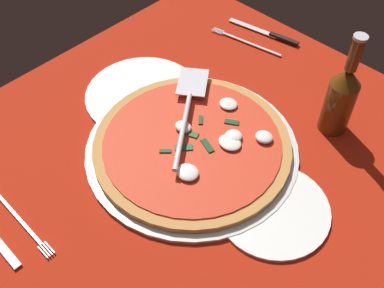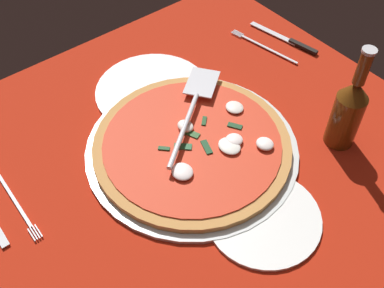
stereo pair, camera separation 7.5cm
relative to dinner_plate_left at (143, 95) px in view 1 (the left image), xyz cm
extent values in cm
cube|color=#A31E0D|center=(21.01, -2.59, -1.00)|extent=(92.27, 92.27, 0.80)
cube|color=white|center=(-21.28, -21.82, -0.55)|extent=(7.69, 7.69, 0.10)
cube|color=white|center=(-21.28, -6.44, -0.55)|extent=(7.69, 7.69, 0.10)
cube|color=white|center=(-21.28, 8.94, -0.55)|extent=(7.69, 7.69, 0.10)
cube|color=white|center=(-21.28, 24.32, -0.55)|extent=(7.69, 7.69, 0.10)
cube|color=white|center=(-13.59, -14.13, -0.55)|extent=(7.69, 7.69, 0.10)
cube|color=white|center=(-13.59, 1.25, -0.55)|extent=(7.69, 7.69, 0.10)
cube|color=silver|center=(-13.59, 16.63, -0.55)|extent=(7.69, 7.69, 0.10)
cube|color=white|center=(-13.59, 32.01, -0.55)|extent=(7.69, 7.69, 0.10)
cube|color=silver|center=(-5.90, -21.82, -0.55)|extent=(7.69, 7.69, 0.10)
cube|color=white|center=(-5.90, -6.44, -0.55)|extent=(7.69, 7.69, 0.10)
cube|color=white|center=(-5.90, 8.94, -0.55)|extent=(7.69, 7.69, 0.10)
cube|color=white|center=(-5.90, 24.32, -0.55)|extent=(7.69, 7.69, 0.10)
cube|color=white|center=(-5.90, 39.70, -0.55)|extent=(7.69, 7.69, 0.10)
cube|color=white|center=(1.79, -29.51, -0.55)|extent=(7.69, 7.69, 0.10)
cube|color=white|center=(1.79, -14.13, -0.55)|extent=(7.69, 7.69, 0.10)
cube|color=white|center=(1.79, 1.25, -0.55)|extent=(7.69, 7.69, 0.10)
cube|color=white|center=(1.79, 16.63, -0.55)|extent=(7.69, 7.69, 0.10)
cube|color=white|center=(1.79, 32.01, -0.55)|extent=(7.69, 7.69, 0.10)
cube|color=white|center=(9.48, -37.20, -0.55)|extent=(7.69, 7.69, 0.10)
cube|color=white|center=(9.48, -21.82, -0.55)|extent=(7.69, 7.69, 0.10)
cube|color=silver|center=(9.48, -6.44, -0.55)|extent=(7.69, 7.69, 0.10)
cube|color=white|center=(9.48, 8.94, -0.55)|extent=(7.69, 7.69, 0.10)
cube|color=white|center=(9.48, 24.32, -0.55)|extent=(7.69, 7.69, 0.10)
cube|color=white|center=(9.48, 39.70, -0.55)|extent=(7.69, 7.69, 0.10)
cube|color=white|center=(17.17, -44.89, -0.55)|extent=(7.69, 7.69, 0.10)
cube|color=white|center=(17.17, -29.51, -0.55)|extent=(7.69, 7.69, 0.10)
cube|color=white|center=(17.17, -14.13, -0.55)|extent=(7.69, 7.69, 0.10)
cube|color=white|center=(17.17, 1.25, -0.55)|extent=(7.69, 7.69, 0.10)
cube|color=silver|center=(17.17, 16.63, -0.55)|extent=(7.69, 7.69, 0.10)
cube|color=white|center=(17.17, 32.01, -0.55)|extent=(7.69, 7.69, 0.10)
cube|color=white|center=(24.86, -37.20, -0.55)|extent=(7.69, 7.69, 0.10)
cube|color=white|center=(24.86, -21.82, -0.55)|extent=(7.69, 7.69, 0.10)
cube|color=white|center=(24.86, -6.44, -0.55)|extent=(7.69, 7.69, 0.10)
cube|color=white|center=(24.86, 8.94, -0.55)|extent=(7.69, 7.69, 0.10)
cube|color=white|center=(24.86, 24.32, -0.55)|extent=(7.69, 7.69, 0.10)
cube|color=white|center=(24.86, 39.70, -0.55)|extent=(7.69, 7.69, 0.10)
cube|color=white|center=(32.55, -29.51, -0.55)|extent=(7.69, 7.69, 0.10)
cube|color=white|center=(32.55, -14.13, -0.55)|extent=(7.69, 7.69, 0.10)
cube|color=white|center=(32.55, 1.25, -0.55)|extent=(7.69, 7.69, 0.10)
cube|color=white|center=(32.55, 16.63, -0.55)|extent=(7.69, 7.69, 0.10)
cube|color=white|center=(32.55, 32.01, -0.55)|extent=(7.69, 7.69, 0.10)
cube|color=white|center=(40.24, -21.82, -0.55)|extent=(7.69, 7.69, 0.10)
cube|color=white|center=(40.24, -6.44, -0.55)|extent=(7.69, 7.69, 0.10)
cube|color=white|center=(40.24, 8.94, -0.55)|extent=(7.69, 7.69, 0.10)
cube|color=white|center=(40.24, 24.32, -0.55)|extent=(7.69, 7.69, 0.10)
cube|color=white|center=(47.92, -14.13, -0.55)|extent=(7.69, 7.69, 0.10)
cube|color=white|center=(47.92, 1.25, -0.55)|extent=(7.69, 7.69, 0.10)
cube|color=white|center=(47.92, 16.63, -0.55)|extent=(7.69, 7.69, 0.10)
cube|color=silver|center=(55.61, -6.44, -0.55)|extent=(7.69, 7.69, 0.10)
cylinder|color=silver|center=(18.82, -3.87, 0.07)|extent=(42.12, 42.12, 1.14)
cylinder|color=white|center=(0.00, 0.00, 0.00)|extent=(25.31, 25.31, 1.00)
cylinder|color=white|center=(39.06, -4.02, 0.00)|extent=(20.48, 20.48, 1.00)
cylinder|color=#C08343|center=(18.82, -3.87, 1.30)|extent=(39.06, 39.06, 1.32)
cylinder|color=red|center=(18.82, -3.87, 2.11)|extent=(35.10, 35.10, 0.30)
ellipsoid|color=white|center=(23.74, -10.16, 2.86)|extent=(4.32, 3.90, 1.20)
ellipsoid|color=silver|center=(17.25, 8.75, 2.72)|extent=(3.91, 3.55, 0.92)
ellipsoid|color=white|center=(15.15, -2.39, 2.91)|extent=(3.57, 2.94, 1.29)
ellipsoid|color=white|center=(24.52, 0.78, 2.78)|extent=(4.72, 3.93, 1.05)
ellipsoid|color=white|center=(28.49, 6.40, 2.91)|extent=(3.56, 3.25, 1.30)
ellipsoid|color=white|center=(24.00, 2.47, 2.89)|extent=(3.39, 3.46, 1.26)
cube|color=#133D1E|center=(21.73, -2.47, 2.41)|extent=(3.78, 2.33, 0.30)
cube|color=#20532E|center=(18.75, -6.08, 2.41)|extent=(3.42, 3.51, 0.30)
cube|color=#275226|center=(17.32, -2.80, 2.41)|extent=(3.25, 2.40, 0.30)
cube|color=#184021|center=(20.81, 5.44, 2.41)|extent=(3.11, 2.49, 0.30)
cube|color=#18401B|center=(16.07, 1.53, 2.41)|extent=(2.27, 2.36, 0.30)
cube|color=#16411D|center=(16.83, -9.21, 2.41)|extent=(2.21, 2.17, 0.30)
cube|color=silver|center=(7.87, 7.70, 3.71)|extent=(10.23, 10.78, 0.30)
cylinder|color=silver|center=(16.44, -3.98, 4.06)|extent=(12.74, 16.86, 1.00)
cube|color=white|center=(6.77, -39.12, -0.20)|extent=(18.87, 11.43, 0.60)
cube|color=silver|center=(6.82, -36.63, 0.23)|extent=(16.71, 0.91, 0.25)
cube|color=silver|center=(16.65, -37.47, 0.23)|extent=(3.00, 0.28, 0.25)
cube|color=silver|center=(16.66, -37.03, 0.23)|extent=(3.00, 0.28, 0.25)
cube|color=silver|center=(16.67, -36.59, 0.23)|extent=(3.00, 0.28, 0.25)
cube|color=silver|center=(16.68, -36.15, 0.23)|extent=(3.00, 0.28, 0.25)
cube|color=white|center=(5.31, 33.70, -0.20)|extent=(19.65, 16.27, 0.60)
cube|color=silver|center=(5.83, 30.72, 0.23)|extent=(16.21, 3.39, 0.25)
cube|color=silver|center=(-3.82, 29.71, 0.23)|extent=(2.99, 0.73, 0.25)
cube|color=silver|center=(-3.74, 29.28, 0.23)|extent=(2.99, 0.73, 0.25)
cube|color=silver|center=(-3.67, 28.85, 0.23)|extent=(2.99, 0.73, 0.25)
cube|color=silver|center=(-3.59, 28.41, 0.23)|extent=(2.99, 0.73, 0.25)
cube|color=black|center=(10.54, 37.68, 0.50)|extent=(7.87, 2.51, 0.80)
cube|color=silver|center=(1.92, 36.18, 0.23)|extent=(13.66, 3.71, 0.25)
cylinder|color=#5B320E|center=(35.33, 20.85, 5.54)|extent=(5.91, 5.91, 12.08)
cone|color=#5B320E|center=(35.33, 20.85, 13.39)|extent=(5.91, 5.91, 3.62)
cylinder|color=#5B320E|center=(35.33, 20.85, 18.58)|extent=(2.28, 2.28, 6.77)
cylinder|color=#B7B7BC|center=(35.33, 20.85, 22.27)|extent=(2.62, 2.62, 0.60)
camera|label=1|loc=(60.31, -46.99, 70.55)|focal=43.53mm
camera|label=2|loc=(65.39, -41.45, 70.55)|focal=43.53mm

